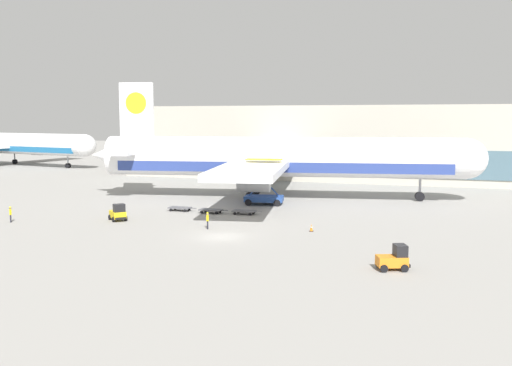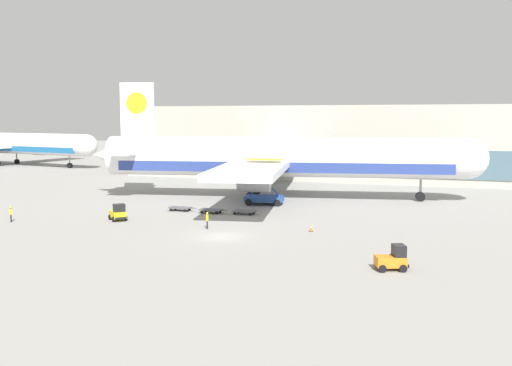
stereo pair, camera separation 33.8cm
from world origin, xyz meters
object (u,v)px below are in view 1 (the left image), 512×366
at_px(baggage_dolly_second, 211,210).
at_px(baggage_dolly_third, 244,211).
at_px(baggage_tug_mid, 118,213).
at_px(traffic_cone_near, 311,228).
at_px(baggage_tug_foreground, 394,259).
at_px(ground_crew_far, 208,219).
at_px(airplane_distant, 13,144).
at_px(baggage_dolly_lead, 180,208).
at_px(ground_crew_near, 10,213).
at_px(scissor_lift_loader, 264,188).
at_px(airplane_main, 276,159).

height_order(baggage_dolly_second, baggage_dolly_third, same).
bearing_deg(baggage_tug_mid, traffic_cone_near, 44.67).
bearing_deg(baggage_tug_foreground, ground_crew_far, 131.04).
distance_m(airplane_distant, baggage_tug_mid, 88.64).
bearing_deg(baggage_dolly_lead, baggage_dolly_third, 0.52).
xyz_separation_m(baggage_dolly_second, ground_crew_near, (-19.22, -12.78, 0.70)).
bearing_deg(ground_crew_near, traffic_cone_near, -119.21).
bearing_deg(scissor_lift_loader, airplane_distant, 141.75).
height_order(ground_crew_near, traffic_cone_near, ground_crew_near).
relative_size(baggage_dolly_second, traffic_cone_near, 4.74).
relative_size(baggage_tug_foreground, ground_crew_near, 1.52).
bearing_deg(baggage_dolly_second, ground_crew_far, -69.60).
xyz_separation_m(airplane_main, airplane_distant, (-78.06, 35.93, -0.65)).
bearing_deg(baggage_tug_mid, baggage_dolly_lead, 108.36).
xyz_separation_m(baggage_tug_foreground, ground_crew_near, (-42.93, 7.37, 0.21)).
height_order(baggage_dolly_second, traffic_cone_near, traffic_cone_near).
bearing_deg(airplane_distant, traffic_cone_near, -24.25).
distance_m(scissor_lift_loader, baggage_dolly_third, 8.70).
bearing_deg(scissor_lift_loader, traffic_cone_near, -67.78).
bearing_deg(baggage_dolly_lead, baggage_tug_mid, -114.38).
bearing_deg(ground_crew_far, baggage_tug_foreground, -136.60).
distance_m(airplane_distant, baggage_dolly_third, 93.36).
height_order(baggage_dolly_third, ground_crew_far, ground_crew_far).
xyz_separation_m(baggage_dolly_lead, baggage_dolly_third, (8.61, 0.08, 0.00)).
distance_m(airplane_main, airplane_distant, 85.94).
distance_m(scissor_lift_loader, baggage_dolly_lead, 12.24).
relative_size(scissor_lift_loader, baggage_tug_mid, 2.25).
bearing_deg(scissor_lift_loader, ground_crew_far, -101.83).
bearing_deg(ground_crew_near, ground_crew_far, -120.18).
height_order(baggage_dolly_third, traffic_cone_near, traffic_cone_near).
height_order(baggage_dolly_lead, baggage_dolly_second, same).
height_order(baggage_dolly_lead, baggage_dolly_third, same).
xyz_separation_m(airplane_distant, baggage_dolly_lead, (69.63, -50.79, -4.80)).
distance_m(baggage_dolly_second, ground_crew_far, 10.15).
xyz_separation_m(airplane_distant, baggage_tug_foreground, (97.71, -71.26, -4.31)).
relative_size(airplane_main, baggage_dolly_lead, 15.59).
xyz_separation_m(scissor_lift_loader, baggage_dolly_third, (0.08, -8.49, -1.92)).
distance_m(baggage_tug_mid, traffic_cone_near, 22.54).
xyz_separation_m(baggage_dolly_lead, baggage_dolly_second, (4.37, -0.32, 0.00)).
xyz_separation_m(baggage_tug_mid, baggage_dolly_lead, (3.82, 8.43, -0.49)).
distance_m(scissor_lift_loader, baggage_tug_mid, 21.05).
relative_size(scissor_lift_loader, ground_crew_near, 3.40).
height_order(baggage_tug_foreground, baggage_dolly_third, baggage_tug_foreground).
xyz_separation_m(baggage_tug_foreground, baggage_tug_mid, (-31.90, 12.05, 0.00)).
bearing_deg(baggage_tug_foreground, baggage_dolly_second, 118.52).
bearing_deg(baggage_dolly_third, ground_crew_near, -150.67).
bearing_deg(scissor_lift_loader, ground_crew_near, -147.04).
bearing_deg(baggage_dolly_second, baggage_tug_foreground, -40.36).
relative_size(airplane_distant, baggage_dolly_second, 13.86).
bearing_deg(ground_crew_near, baggage_tug_foreground, -138.15).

